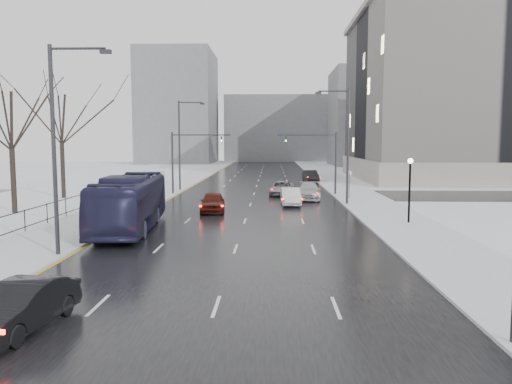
# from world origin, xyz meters

# --- Properties ---
(road) EXTENTS (16.00, 150.00, 0.04)m
(road) POSITION_xyz_m (0.00, 60.00, 0.02)
(road) COLOR black
(road) RESTS_ON ground
(cross_road) EXTENTS (130.00, 10.00, 0.04)m
(cross_road) POSITION_xyz_m (0.00, 48.00, 0.02)
(cross_road) COLOR black
(cross_road) RESTS_ON ground
(sidewalk_left) EXTENTS (5.00, 150.00, 0.16)m
(sidewalk_left) POSITION_xyz_m (-10.50, 60.00, 0.08)
(sidewalk_left) COLOR silver
(sidewalk_left) RESTS_ON ground
(sidewalk_right) EXTENTS (5.00, 150.00, 0.16)m
(sidewalk_right) POSITION_xyz_m (10.50, 60.00, 0.08)
(sidewalk_right) COLOR silver
(sidewalk_right) RESTS_ON ground
(park_strip) EXTENTS (14.00, 150.00, 0.12)m
(park_strip) POSITION_xyz_m (-20.00, 60.00, 0.06)
(park_strip) COLOR white
(park_strip) RESTS_ON ground
(tree_park_d) EXTENTS (8.75, 8.75, 12.50)m
(tree_park_d) POSITION_xyz_m (-17.80, 34.00, 0.00)
(tree_park_d) COLOR black
(tree_park_d) RESTS_ON ground
(tree_park_e) EXTENTS (9.45, 9.45, 13.50)m
(tree_park_e) POSITION_xyz_m (-18.20, 44.00, 0.00)
(tree_park_e) COLOR black
(tree_park_e) RESTS_ON ground
(iron_fence) EXTENTS (0.06, 70.00, 1.30)m
(iron_fence) POSITION_xyz_m (-13.00, 30.00, 0.91)
(iron_fence) COLOR black
(iron_fence) RESTS_ON sidewalk_left
(streetlight_r_mid) EXTENTS (2.95, 0.25, 10.00)m
(streetlight_r_mid) POSITION_xyz_m (8.17, 40.00, 5.62)
(streetlight_r_mid) COLOR #2D2D33
(streetlight_r_mid) RESTS_ON ground
(streetlight_l_near) EXTENTS (2.95, 0.25, 10.00)m
(streetlight_l_near) POSITION_xyz_m (-8.17, 20.00, 5.62)
(streetlight_l_near) COLOR #2D2D33
(streetlight_l_near) RESTS_ON ground
(streetlight_l_far) EXTENTS (2.95, 0.25, 10.00)m
(streetlight_l_far) POSITION_xyz_m (-8.17, 52.00, 5.62)
(streetlight_l_far) COLOR #2D2D33
(streetlight_l_far) RESTS_ON ground
(lamppost_r_mid) EXTENTS (0.36, 0.36, 4.28)m
(lamppost_r_mid) POSITION_xyz_m (11.00, 30.00, 2.94)
(lamppost_r_mid) COLOR black
(lamppost_r_mid) RESTS_ON sidewalk_right
(mast_signal_right) EXTENTS (6.10, 0.33, 6.50)m
(mast_signal_right) POSITION_xyz_m (7.33, 48.00, 4.11)
(mast_signal_right) COLOR #2D2D33
(mast_signal_right) RESTS_ON ground
(mast_signal_left) EXTENTS (6.10, 0.33, 6.50)m
(mast_signal_left) POSITION_xyz_m (-7.33, 48.00, 4.11)
(mast_signal_left) COLOR #2D2D33
(mast_signal_left) RESTS_ON ground
(no_uturn_sign) EXTENTS (0.60, 0.06, 2.70)m
(no_uturn_sign) POSITION_xyz_m (9.20, 44.00, 2.30)
(no_uturn_sign) COLOR #2D2D33
(no_uturn_sign) RESTS_ON sidewalk_right
(civic_building) EXTENTS (41.00, 31.00, 24.80)m
(civic_building) POSITION_xyz_m (35.00, 72.00, 11.21)
(civic_building) COLOR gray
(civic_building) RESTS_ON ground
(bldg_far_right) EXTENTS (24.00, 20.00, 22.00)m
(bldg_far_right) POSITION_xyz_m (28.00, 115.00, 11.00)
(bldg_far_right) COLOR slate
(bldg_far_right) RESTS_ON ground
(bldg_far_left) EXTENTS (18.00, 22.00, 28.00)m
(bldg_far_left) POSITION_xyz_m (-22.00, 125.00, 14.00)
(bldg_far_left) COLOR slate
(bldg_far_left) RESTS_ON ground
(bldg_far_center) EXTENTS (30.00, 18.00, 18.00)m
(bldg_far_center) POSITION_xyz_m (4.00, 140.00, 9.00)
(bldg_far_center) COLOR slate
(bldg_far_center) RESTS_ON ground
(sedan_left_near) EXTENTS (2.03, 4.45, 1.41)m
(sedan_left_near) POSITION_xyz_m (-5.46, 10.74, 0.75)
(sedan_left_near) COLOR black
(sedan_left_near) RESTS_ON road
(bus) EXTENTS (3.99, 12.47, 3.41)m
(bus) POSITION_xyz_m (-7.00, 27.52, 1.75)
(bus) COLOR #222141
(bus) RESTS_ON road
(sedan_center_near) EXTENTS (2.22, 4.75, 1.57)m
(sedan_center_near) POSITION_xyz_m (-2.77, 35.38, 0.83)
(sedan_center_near) COLOR #45130B
(sedan_center_near) RESTS_ON road
(sedan_right_near) EXTENTS (1.72, 4.59, 1.50)m
(sedan_right_near) POSITION_xyz_m (3.50, 39.72, 0.79)
(sedan_right_near) COLOR white
(sedan_right_near) RESTS_ON road
(sedan_right_cross) EXTENTS (2.77, 5.22, 1.40)m
(sedan_right_cross) POSITION_xyz_m (2.88, 48.02, 0.74)
(sedan_right_cross) COLOR gray
(sedan_right_cross) RESTS_ON road
(sedan_right_far) EXTENTS (2.56, 5.50, 1.55)m
(sedan_right_far) POSITION_xyz_m (5.38, 44.19, 0.82)
(sedan_right_far) COLOR #ADACB1
(sedan_right_far) RESTS_ON road
(sedan_right_distant) EXTENTS (2.16, 4.85, 1.55)m
(sedan_right_distant) POSITION_xyz_m (7.20, 65.16, 0.81)
(sedan_right_distant) COLOR black
(sedan_right_distant) RESTS_ON road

